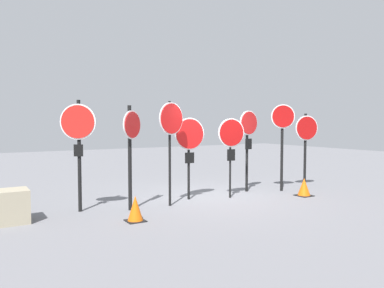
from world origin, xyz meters
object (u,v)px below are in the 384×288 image
at_px(traffic_cone_1, 304,187).
at_px(storage_crate, 6,207).
at_px(stop_sign_5, 248,135).
at_px(stop_sign_6, 283,130).
at_px(stop_sign_0, 78,135).
at_px(stop_sign_2, 171,128).
at_px(stop_sign_1, 131,141).
at_px(stop_sign_7, 306,136).
at_px(stop_sign_4, 231,138).
at_px(stop_sign_3, 189,140).
at_px(traffic_cone_0, 135,209).

bearing_deg(traffic_cone_1, storage_crate, 171.60).
xyz_separation_m(stop_sign_5, stop_sign_6, (0.93, -0.46, 0.14)).
bearing_deg(traffic_cone_1, stop_sign_0, 167.16).
bearing_deg(stop_sign_0, stop_sign_2, 15.89).
xyz_separation_m(stop_sign_0, stop_sign_1, (1.08, -0.46, -0.14)).
bearing_deg(storage_crate, stop_sign_0, 9.13).
bearing_deg(stop_sign_7, stop_sign_2, -164.06).
xyz_separation_m(stop_sign_1, storage_crate, (-2.61, 0.21, -1.28)).
bearing_deg(stop_sign_2, stop_sign_7, -16.33).
height_order(stop_sign_2, traffic_cone_1, stop_sign_2).
xyz_separation_m(stop_sign_1, stop_sign_4, (2.84, -0.06, -0.00)).
distance_m(traffic_cone_1, storage_crate, 7.46).
height_order(stop_sign_2, stop_sign_5, stop_sign_2).
distance_m(stop_sign_2, stop_sign_7, 4.81).
distance_m(stop_sign_4, stop_sign_7, 2.96).
height_order(stop_sign_0, stop_sign_2, stop_sign_2).
xyz_separation_m(stop_sign_5, stop_sign_7, (1.95, -0.44, -0.07)).
distance_m(stop_sign_1, traffic_cone_1, 5.04).
bearing_deg(stop_sign_0, stop_sign_6, 25.89).
xyz_separation_m(stop_sign_6, stop_sign_7, (1.03, 0.02, -0.20)).
bearing_deg(stop_sign_0, stop_sign_5, 30.35).
relative_size(stop_sign_1, stop_sign_7, 1.05).
bearing_deg(storage_crate, stop_sign_3, 1.60).
relative_size(stop_sign_6, stop_sign_7, 1.11).
bearing_deg(stop_sign_5, stop_sign_2, -176.82).
bearing_deg(traffic_cone_1, stop_sign_7, 40.38).
bearing_deg(stop_sign_7, stop_sign_3, -169.86).
relative_size(stop_sign_0, stop_sign_6, 0.99).
height_order(stop_sign_7, traffic_cone_1, stop_sign_7).
bearing_deg(stop_sign_2, traffic_cone_0, -163.46).
xyz_separation_m(stop_sign_6, traffic_cone_1, (-0.00, -0.86, -1.58)).
distance_m(stop_sign_0, stop_sign_7, 6.90).
height_order(stop_sign_1, stop_sign_2, stop_sign_2).
relative_size(stop_sign_7, traffic_cone_0, 4.37).
distance_m(stop_sign_1, storage_crate, 2.91).
bearing_deg(stop_sign_7, stop_sign_6, -164.11).
distance_m(stop_sign_0, stop_sign_2, 2.16).
height_order(traffic_cone_1, storage_crate, storage_crate).
bearing_deg(stop_sign_6, stop_sign_0, -155.96).
distance_m(stop_sign_5, traffic_cone_1, 2.16).
bearing_deg(stop_sign_6, stop_sign_2, -150.28).
height_order(stop_sign_0, traffic_cone_1, stop_sign_0).
xyz_separation_m(stop_sign_7, traffic_cone_0, (-6.11, -0.96, -1.36)).
bearing_deg(stop_sign_2, stop_sign_4, -16.50).
relative_size(stop_sign_1, stop_sign_5, 1.02).
distance_m(stop_sign_6, traffic_cone_0, 5.40).
bearing_deg(stop_sign_6, stop_sign_5, -177.71).
xyz_separation_m(stop_sign_0, stop_sign_5, (4.93, -0.02, -0.07)).
relative_size(stop_sign_5, traffic_cone_0, 4.50).
xyz_separation_m(stop_sign_0, stop_sign_6, (5.85, -0.48, 0.06)).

